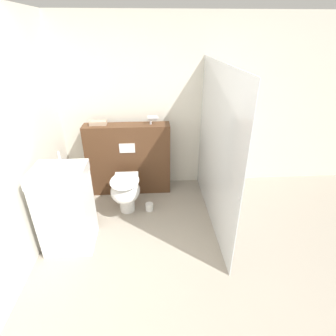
% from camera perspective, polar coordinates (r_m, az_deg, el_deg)
% --- Properties ---
extents(ground_plane, '(12.00, 12.00, 0.00)m').
position_cam_1_polar(ground_plane, '(2.78, -2.14, -26.19)').
color(ground_plane, '#9E9384').
extents(wall_back, '(8.00, 0.06, 2.50)m').
position_cam_1_polar(wall_back, '(3.97, -3.60, 13.04)').
color(wall_back, silver).
rests_on(wall_back, ground_plane).
extents(partition_panel, '(1.23, 0.27, 1.08)m').
position_cam_1_polar(partition_panel, '(3.98, -8.52, 1.92)').
color(partition_panel, '#51331E').
rests_on(partition_panel, ground_plane).
extents(shower_glass, '(0.04, 1.98, 1.96)m').
position_cam_1_polar(shower_glass, '(3.19, 10.35, 3.79)').
color(shower_glass, silver).
rests_on(shower_glass, ground_plane).
extents(toilet, '(0.39, 0.60, 0.54)m').
position_cam_1_polar(toilet, '(3.56, -9.19, -4.92)').
color(toilet, white).
rests_on(toilet, ground_plane).
extents(sink_vanity, '(0.54, 0.47, 1.14)m').
position_cam_1_polar(sink_vanity, '(3.14, -21.35, -8.24)').
color(sink_vanity, white).
rests_on(sink_vanity, ground_plane).
extents(hair_drier, '(0.16, 0.07, 0.12)m').
position_cam_1_polar(hair_drier, '(3.75, -3.31, 10.78)').
color(hair_drier, '#B7B7BC').
rests_on(hair_drier, partition_panel).
extents(folded_towel, '(0.24, 0.13, 0.06)m').
position_cam_1_polar(folded_towel, '(3.85, -14.97, 9.47)').
color(folded_towel, tan).
rests_on(folded_towel, partition_panel).
extents(spare_toilet_roll, '(0.11, 0.11, 0.11)m').
position_cam_1_polar(spare_toilet_roll, '(3.73, -4.08, -8.44)').
color(spare_toilet_roll, white).
rests_on(spare_toilet_roll, ground_plane).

